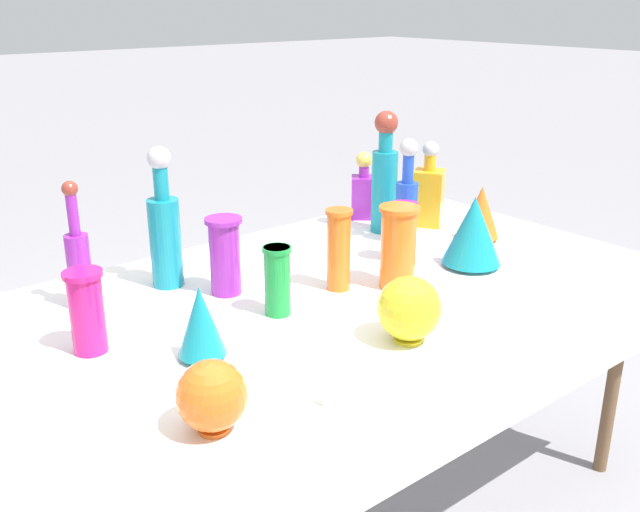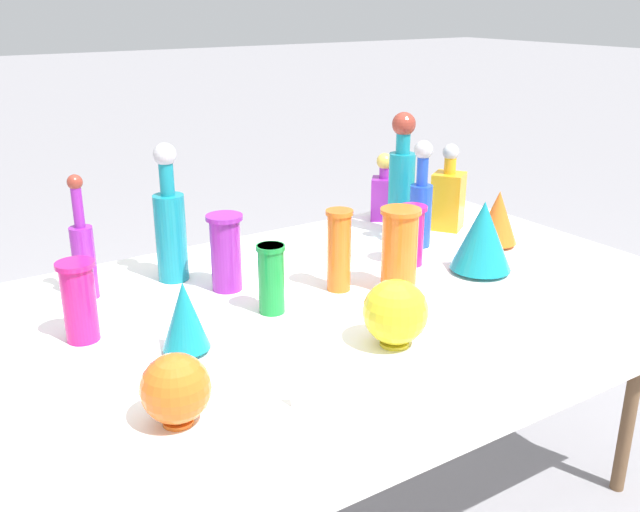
# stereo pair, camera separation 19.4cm
# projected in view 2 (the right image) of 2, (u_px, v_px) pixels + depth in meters

# --- Properties ---
(ground_plane) EXTENTS (40.00, 40.00, 0.00)m
(ground_plane) POSITION_uv_depth(u_px,v_px,m) (320.00, 512.00, 2.24)
(ground_plane) COLOR gray
(display_table) EXTENTS (1.97, 1.08, 0.76)m
(display_table) POSITION_uv_depth(u_px,v_px,m) (325.00, 309.00, 1.98)
(display_table) COLOR white
(display_table) RESTS_ON ground
(tall_bottle_0) EXTENTS (0.06, 0.06, 0.34)m
(tall_bottle_0) POSITION_uv_depth(u_px,v_px,m) (83.00, 252.00, 1.89)
(tall_bottle_0) COLOR purple
(tall_bottle_0) RESTS_ON display_table
(tall_bottle_1) EXTENTS (0.09, 0.09, 0.41)m
(tall_bottle_1) POSITION_uv_depth(u_px,v_px,m) (402.00, 179.00, 2.39)
(tall_bottle_1) COLOR teal
(tall_bottle_1) RESTS_ON display_table
(tall_bottle_2) EXTENTS (0.07, 0.07, 0.35)m
(tall_bottle_2) POSITION_uv_depth(u_px,v_px,m) (421.00, 202.00, 2.28)
(tall_bottle_2) COLOR blue
(tall_bottle_2) RESTS_ON display_table
(tall_bottle_3) EXTENTS (0.09, 0.09, 0.40)m
(tall_bottle_3) POSITION_uv_depth(u_px,v_px,m) (170.00, 225.00, 2.00)
(tall_bottle_3) COLOR teal
(tall_bottle_3) RESTS_ON display_table
(square_decanter_0) EXTENTS (0.14, 0.14, 0.30)m
(square_decanter_0) POSITION_uv_depth(u_px,v_px,m) (448.00, 196.00, 2.47)
(square_decanter_0) COLOR orange
(square_decanter_0) RESTS_ON display_table
(square_decanter_1) EXTENTS (0.12, 0.12, 0.24)m
(square_decanter_1) POSITION_uv_depth(u_px,v_px,m) (384.00, 192.00, 2.58)
(square_decanter_1) COLOR purple
(square_decanter_1) RESTS_ON display_table
(slender_vase_0) EXTENTS (0.11, 0.11, 0.23)m
(slender_vase_0) POSITION_uv_depth(u_px,v_px,m) (399.00, 248.00, 1.94)
(slender_vase_0) COLOR orange
(slender_vase_0) RESTS_ON display_table
(slender_vase_1) EXTENTS (0.10, 0.10, 0.21)m
(slender_vase_1) POSITION_uv_depth(u_px,v_px,m) (226.00, 250.00, 1.95)
(slender_vase_1) COLOR purple
(slender_vase_1) RESTS_ON display_table
(slender_vase_2) EXTENTS (0.08, 0.08, 0.23)m
(slender_vase_2) POSITION_uv_depth(u_px,v_px,m) (339.00, 248.00, 1.94)
(slender_vase_2) COLOR orange
(slender_vase_2) RESTS_ON display_table
(slender_vase_3) EXTENTS (0.09, 0.09, 0.20)m
(slender_vase_3) POSITION_uv_depth(u_px,v_px,m) (79.00, 299.00, 1.66)
(slender_vase_3) COLOR #C61972
(slender_vase_3) RESTS_ON display_table
(slender_vase_4) EXTENTS (0.07, 0.07, 0.18)m
(slender_vase_4) POSITION_uv_depth(u_px,v_px,m) (271.00, 277.00, 1.81)
(slender_vase_4) COLOR #198C38
(slender_vase_4) RESTS_ON display_table
(slender_vase_5) EXTENTS (0.09, 0.09, 0.18)m
(slender_vase_5) POSITION_uv_depth(u_px,v_px,m) (412.00, 233.00, 2.14)
(slender_vase_5) COLOR #C61972
(slender_vase_5) RESTS_ON display_table
(fluted_vase_0) EXTENTS (0.18, 0.18, 0.22)m
(fluted_vase_0) POSITION_uv_depth(u_px,v_px,m) (483.00, 236.00, 2.07)
(fluted_vase_0) COLOR teal
(fluted_vase_0) RESTS_ON display_table
(fluted_vase_1) EXTENTS (0.11, 0.11, 0.17)m
(fluted_vase_1) POSITION_uv_depth(u_px,v_px,m) (185.00, 316.00, 1.60)
(fluted_vase_1) COLOR teal
(fluted_vase_1) RESTS_ON display_table
(fluted_vase_2) EXTENTS (0.13, 0.13, 0.18)m
(fluted_vase_2) POSITION_uv_depth(u_px,v_px,m) (499.00, 217.00, 2.30)
(fluted_vase_2) COLOR orange
(fluted_vase_2) RESTS_ON display_table
(round_bowl_0) EXTENTS (0.15, 0.15, 0.16)m
(round_bowl_0) POSITION_uv_depth(u_px,v_px,m) (395.00, 312.00, 1.64)
(round_bowl_0) COLOR yellow
(round_bowl_0) RESTS_ON display_table
(round_bowl_1) EXTENTS (0.14, 0.14, 0.14)m
(round_bowl_1) POSITION_uv_depth(u_px,v_px,m) (176.00, 389.00, 1.34)
(round_bowl_1) COLOR orange
(round_bowl_1) RESTS_ON display_table
(price_tag_left) EXTENTS (0.05, 0.03, 0.04)m
(price_tag_left) POSITION_uv_depth(u_px,v_px,m) (302.00, 395.00, 1.42)
(price_tag_left) COLOR white
(price_tag_left) RESTS_ON display_table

